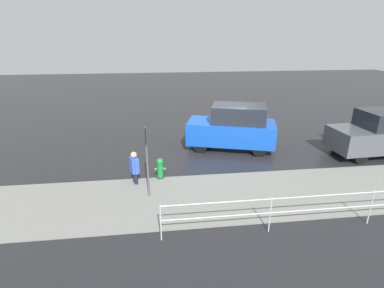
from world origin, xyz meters
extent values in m
plane|color=black|center=(0.00, 0.00, 0.00)|extent=(60.00, 60.00, 0.00)
cube|color=slate|center=(0.00, 4.20, 0.02)|extent=(24.00, 3.20, 0.04)
cube|color=blue|center=(-0.29, -0.09, 0.79)|extent=(4.23, 2.77, 0.99)
cube|color=#1E232B|center=(-0.59, 0.00, 1.67)|extent=(2.68, 2.12, 0.77)
cylinder|color=black|center=(1.15, 0.21, 0.30)|extent=(0.64, 0.39, 0.60)
cylinder|color=black|center=(0.73, -1.15, 0.30)|extent=(0.64, 0.39, 0.60)
cylinder|color=black|center=(-1.31, 0.97, 0.30)|extent=(0.64, 0.39, 0.60)
cylinder|color=black|center=(-1.73, -0.40, 0.30)|extent=(0.64, 0.39, 0.60)
cube|color=#474C51|center=(-6.55, 1.43, 0.77)|extent=(4.38, 1.95, 0.95)
cylinder|color=black|center=(-5.17, 2.23, 0.30)|extent=(0.61, 0.25, 0.60)
cylinder|color=black|center=(-5.10, 0.76, 0.30)|extent=(0.61, 0.25, 0.60)
cylinder|color=#197A2D|center=(3.01, 2.62, 0.31)|extent=(0.22, 0.22, 0.62)
sphere|color=#197A2D|center=(3.01, 2.62, 0.67)|extent=(0.26, 0.26, 0.26)
cylinder|color=#197A2D|center=(2.85, 2.62, 0.38)|extent=(0.10, 0.09, 0.09)
cylinder|color=#197A2D|center=(3.17, 2.62, 0.38)|extent=(0.10, 0.09, 0.09)
cylinder|color=#2D2D2D|center=(3.01, 2.62, 0.03)|extent=(0.31, 0.31, 0.06)
cube|color=blue|center=(3.90, 2.93, 0.73)|extent=(0.35, 0.42, 0.55)
sphere|color=tan|center=(3.90, 2.93, 1.11)|extent=(0.22, 0.22, 0.22)
cylinder|color=#1E1E2D|center=(3.93, 2.84, 0.23)|extent=(0.13, 0.13, 0.45)
cylinder|color=#1E1E2D|center=(3.87, 3.01, 0.23)|extent=(0.13, 0.13, 0.45)
cylinder|color=blue|center=(3.98, 2.70, 0.73)|extent=(0.09, 0.09, 0.50)
cylinder|color=blue|center=(3.82, 3.15, 0.73)|extent=(0.09, 0.09, 0.50)
cylinder|color=#B7BABF|center=(-2.67, 6.15, 0.53)|extent=(0.04, 0.04, 1.05)
cylinder|color=#B7BABF|center=(0.21, 6.15, 0.53)|extent=(0.04, 0.04, 1.05)
cylinder|color=#B7BABF|center=(3.08, 6.15, 0.53)|extent=(0.04, 0.04, 1.05)
cylinder|color=#B7BABF|center=(-1.23, 6.15, 1.00)|extent=(8.63, 0.04, 0.04)
cylinder|color=#B7BABF|center=(-1.23, 6.15, 0.58)|extent=(8.63, 0.04, 0.04)
cylinder|color=#4C4C51|center=(3.42, 3.89, 1.20)|extent=(0.07, 0.07, 2.40)
cube|color=black|center=(3.42, 3.89, 2.15)|extent=(0.04, 0.44, 0.44)
camera|label=1|loc=(3.09, 12.60, 5.00)|focal=28.00mm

